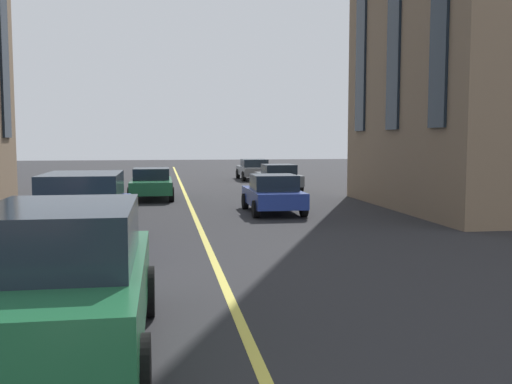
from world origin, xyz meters
TOP-DOWN VIEW (x-y plane):
  - lane_centre_line at (20.00, 0.00)m, footprint 80.00×0.16m
  - car_blue_trailing at (23.28, -2.87)m, footprint 3.90×1.89m
  - car_green_mid at (9.78, 2.30)m, footprint 4.70×2.14m
  - car_grey_parked_b at (32.52, -4.90)m, footprint 4.40×1.95m
  - car_grey_parked_a at (40.70, -4.90)m, footprint 4.40×1.95m
  - car_green_near at (29.21, 1.58)m, footprint 4.40×1.95m
  - car_blue_far at (16.59, 2.93)m, footprint 4.70×2.14m

SIDE VIEW (x-z plane):
  - lane_centre_line at x=20.00m, z-range 0.00..0.01m
  - car_blue_trailing at x=23.28m, z-range 0.00..1.40m
  - car_grey_parked_b at x=32.52m, z-range 0.02..1.39m
  - car_grey_parked_a at x=40.70m, z-range 0.02..1.39m
  - car_green_near at x=29.21m, z-range 0.02..1.39m
  - car_green_mid at x=9.78m, z-range 0.03..1.91m
  - car_blue_far at x=16.59m, z-range 0.03..1.91m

